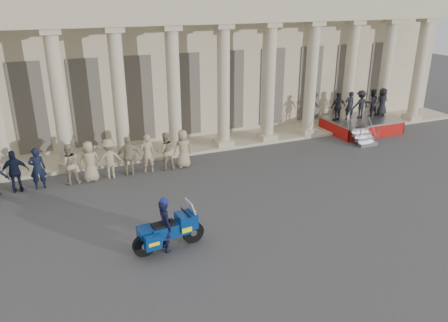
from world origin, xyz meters
TOP-DOWN VIEW (x-y plane):
  - ground at (0.00, 0.00)m, footprint 90.00×90.00m
  - building at (-0.00, 14.74)m, footprint 40.00×12.50m
  - reviewing_stand at (12.48, 7.52)m, footprint 4.07×3.85m
  - motorcycle at (-1.47, -0.32)m, footprint 2.39×1.02m
  - rider at (-1.60, -0.34)m, footprint 0.48×0.67m

SIDE VIEW (x-z plane):
  - ground at x=0.00m, z-range 0.00..0.00m
  - motorcycle at x=-1.47m, z-range -0.10..1.43m
  - rider at x=-1.60m, z-range -0.01..1.82m
  - reviewing_stand at x=12.48m, z-range 0.08..2.50m
  - building at x=0.00m, z-range 0.02..9.02m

